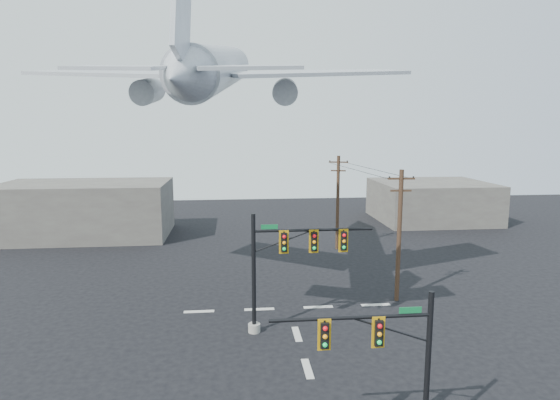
{
  "coord_description": "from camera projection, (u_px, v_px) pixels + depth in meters",
  "views": [
    {
      "loc": [
        -3.55,
        -17.77,
        12.14
      ],
      "look_at": [
        -1.3,
        5.0,
        8.52
      ],
      "focal_mm": 30.0,
      "sensor_mm": 36.0,
      "label": 1
    }
  ],
  "objects": [
    {
      "name": "lane_markings",
      "position": [
        304.0,
        356.0,
        24.95
      ],
      "size": [
        14.0,
        21.2,
        0.01
      ],
      "color": "beige",
      "rests_on": "ground"
    },
    {
      "name": "signal_mast_near",
      "position": [
        394.0,
        366.0,
        17.32
      ],
      "size": [
        6.28,
        0.68,
        6.18
      ],
      "color": "gray",
      "rests_on": "ground"
    },
    {
      "name": "signal_mast_far",
      "position": [
        284.0,
        265.0,
        27.35
      ],
      "size": [
        7.38,
        0.79,
        7.18
      ],
      "color": "gray",
      "rests_on": "ground"
    },
    {
      "name": "utility_pole_a",
      "position": [
        399.0,
        233.0,
        32.19
      ],
      "size": [
        1.85,
        0.31,
        9.24
      ],
      "rotation": [
        0.0,
        0.0,
        -0.04
      ],
      "color": "#41291C",
      "rests_on": "ground"
    },
    {
      "name": "utility_pole_b",
      "position": [
        338.0,
        201.0,
        46.03
      ],
      "size": [
        1.85,
        0.63,
        9.31
      ],
      "rotation": [
        0.0,
        0.0,
        -0.27
      ],
      "color": "#41291C",
      "rests_on": "ground"
    },
    {
      "name": "power_lines",
      "position": [
        364.0,
        170.0,
        38.52
      ],
      "size": [
        2.82,
        14.19,
        0.03
      ],
      "color": "black"
    },
    {
      "name": "airliner",
      "position": [
        216.0,
        69.0,
        31.53
      ],
      "size": [
        25.86,
        27.34,
        7.2
      ],
      "rotation": [
        0.0,
        -0.15,
        1.46
      ],
      "color": "#B2B8BF"
    },
    {
      "name": "building_left",
      "position": [
        85.0,
        210.0,
        51.7
      ],
      "size": [
        18.0,
        10.0,
        6.0
      ],
      "primitive_type": "cube",
      "color": "#635F57",
      "rests_on": "ground"
    },
    {
      "name": "building_right",
      "position": [
        432.0,
        201.0,
        60.77
      ],
      "size": [
        14.0,
        12.0,
        5.0
      ],
      "primitive_type": "cube",
      "color": "#635F57",
      "rests_on": "ground"
    }
  ]
}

